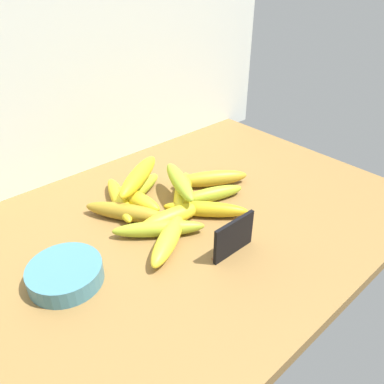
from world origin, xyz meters
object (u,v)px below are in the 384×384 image
(banana_1, at_px, (211,179))
(banana_5, at_px, (168,240))
(banana_7, at_px, (135,199))
(banana_2, at_px, (119,199))
(banana_10, at_px, (183,193))
(banana_11, at_px, (180,181))
(banana_0, at_px, (159,229))
(banana_9, at_px, (139,189))
(banana_8, at_px, (127,212))
(chalkboard_sign, at_px, (232,239))
(fruit_bowl, at_px, (65,274))
(banana_4, at_px, (211,194))
(banana_3, at_px, (170,218))
(banana_12, at_px, (139,176))
(banana_6, at_px, (205,209))

(banana_1, distance_m, banana_5, 0.28)
(banana_1, xyz_separation_m, banana_7, (-0.21, 0.05, 0.00))
(banana_1, height_order, banana_2, banana_1)
(banana_10, bearing_deg, banana_11, -167.10)
(banana_0, xyz_separation_m, banana_9, (0.06, 0.17, 0.00))
(banana_7, xyz_separation_m, banana_9, (0.04, 0.04, -0.00))
(banana_8, bearing_deg, chalkboard_sign, -68.75)
(fruit_bowl, height_order, banana_4, fruit_bowl)
(banana_1, height_order, banana_4, banana_1)
(fruit_bowl, distance_m, banana_7, 0.27)
(banana_1, relative_size, banana_3, 1.15)
(chalkboard_sign, xyz_separation_m, banana_2, (-0.08, 0.31, -0.02))
(fruit_bowl, bearing_deg, banana_0, -2.67)
(banana_0, bearing_deg, banana_9, 69.13)
(chalkboard_sign, relative_size, banana_9, 0.66)
(banana_4, xyz_separation_m, banana_9, (-0.12, 0.14, 0.00))
(fruit_bowl, xyz_separation_m, banana_5, (0.21, -0.06, 0.00))
(fruit_bowl, distance_m, banana_12, 0.32)
(banana_4, height_order, banana_8, banana_8)
(banana_9, distance_m, banana_10, 0.12)
(fruit_bowl, xyz_separation_m, banana_11, (0.34, 0.06, 0.04))
(banana_1, distance_m, banana_9, 0.20)
(banana_5, xyz_separation_m, banana_10, (0.15, 0.12, -0.00))
(banana_8, xyz_separation_m, banana_10, (0.15, -0.03, 0.00))
(chalkboard_sign, height_order, banana_7, chalkboard_sign)
(banana_3, distance_m, banana_4, 0.14)
(banana_3, relative_size, banana_8, 0.84)
(banana_5, bearing_deg, banana_6, 12.67)
(banana_0, height_order, banana_6, banana_6)
(banana_1, height_order, banana_10, same)
(banana_5, bearing_deg, banana_4, 19.43)
(banana_2, bearing_deg, banana_4, -36.17)
(banana_5, bearing_deg, banana_12, 70.26)
(banana_3, bearing_deg, banana_12, 82.49)
(chalkboard_sign, relative_size, banana_12, 0.53)
(banana_10, bearing_deg, banana_3, -145.92)
(banana_4, distance_m, banana_6, 0.07)
(banana_6, xyz_separation_m, banana_10, (0.00, 0.09, 0.00))
(banana_3, xyz_separation_m, banana_7, (-0.02, 0.12, 0.00))
(banana_3, bearing_deg, banana_11, 36.76)
(banana_6, xyz_separation_m, banana_8, (-0.15, 0.11, 0.00))
(banana_7, bearing_deg, banana_8, -146.78)
(banana_2, bearing_deg, banana_12, 2.43)
(banana_11, bearing_deg, banana_5, -138.68)
(chalkboard_sign, distance_m, banana_3, 0.17)
(banana_9, xyz_separation_m, banana_10, (0.07, -0.09, 0.00))
(banana_12, bearing_deg, fruit_bowl, -151.55)
(banana_0, bearing_deg, banana_11, 30.40)
(banana_6, distance_m, banana_10, 0.09)
(banana_5, relative_size, banana_8, 0.82)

